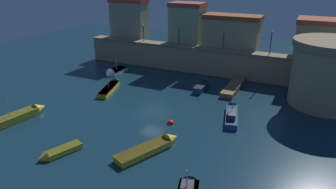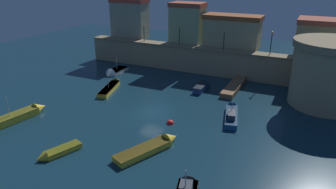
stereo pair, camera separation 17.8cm
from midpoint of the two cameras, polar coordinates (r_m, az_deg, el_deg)
ground_plane at (r=37.28m, az=-2.87°, el=-3.28°), size 97.53×97.53×0.00m
quay_wall at (r=51.48m, az=6.32°, el=6.21°), size 41.34×2.36×4.16m
old_town_backdrop at (r=52.98m, az=8.44°, el=11.92°), size 37.78×5.17×6.99m
fortress_tower at (r=42.69m, az=27.30°, el=3.42°), size 9.40×9.40×8.06m
pier_dock at (r=45.41m, az=11.98°, el=1.42°), size 1.71×8.42×0.70m
quay_lamp_0 at (r=54.95m, az=-4.27°, el=11.60°), size 0.32×0.32×2.93m
quay_lamp_1 at (r=52.01m, az=2.15°, el=11.23°), size 0.32×0.32×3.16m
quay_lamp_2 at (r=49.58m, az=10.19°, el=10.27°), size 0.32×0.32×2.99m
quay_lamp_3 at (r=48.17m, az=18.30°, el=9.49°), size 0.32×0.32×3.41m
moored_boat_0 at (r=45.35m, az=-10.03°, el=1.49°), size 3.24×7.29×2.79m
moored_boat_1 at (r=36.97m, az=11.53°, el=-3.26°), size 2.90×7.01×2.43m
moored_boat_2 at (r=29.93m, az=-2.53°, el=-9.31°), size 4.14×7.07×1.46m
moored_boat_3 at (r=51.54m, az=-9.65°, el=3.96°), size 2.05×5.10×3.13m
moored_boat_4 at (r=39.26m, az=-25.01°, el=-3.40°), size 2.55×7.40×3.31m
moored_boat_5 at (r=30.77m, az=-19.42°, el=-9.84°), size 2.52×4.35×1.10m
moored_boat_7 at (r=44.63m, az=6.41°, el=1.52°), size 1.28×4.49×1.14m
mooring_buoy_0 at (r=34.70m, az=0.57°, el=-5.25°), size 0.79×0.79×0.79m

